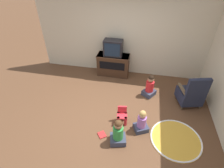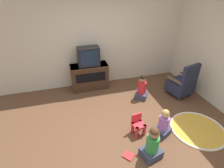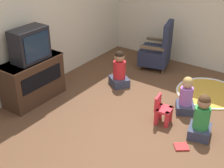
% 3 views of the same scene
% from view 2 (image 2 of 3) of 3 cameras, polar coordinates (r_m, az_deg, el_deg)
% --- Properties ---
extents(ground_plane, '(30.00, 30.00, 0.00)m').
position_cam_2_polar(ground_plane, '(4.01, 3.64, -13.81)').
color(ground_plane, brown).
extents(wall_back, '(5.65, 0.12, 2.86)m').
position_cam_2_polar(wall_back, '(5.17, -6.02, 14.74)').
color(wall_back, beige).
rests_on(wall_back, ground_plane).
extents(tv_cabinet, '(1.08, 0.48, 0.75)m').
position_cam_2_polar(tv_cabinet, '(5.22, -7.29, 2.52)').
color(tv_cabinet, '#382316').
rests_on(tv_cabinet, ground_plane).
extents(television, '(0.60, 0.34, 0.54)m').
position_cam_2_polar(television, '(4.93, -7.69, 8.86)').
color(television, black).
rests_on(television, tv_cabinet).
extents(black_armchair, '(0.72, 0.71, 1.00)m').
position_cam_2_polar(black_armchair, '(5.20, 21.86, 0.06)').
color(black_armchair, brown).
rests_on(black_armchair, ground_plane).
extents(yellow_kid_chair, '(0.28, 0.27, 0.45)m').
position_cam_2_polar(yellow_kid_chair, '(3.79, 8.51, -13.29)').
color(yellow_kid_chair, red).
rests_on(yellow_kid_chair, ground_plane).
extents(play_mat, '(1.17, 1.17, 0.04)m').
position_cam_2_polar(play_mat, '(4.37, 26.18, -13.08)').
color(play_mat, gold).
rests_on(play_mat, ground_plane).
extents(child_watching_left, '(0.41, 0.38, 0.68)m').
position_cam_2_polar(child_watching_left, '(3.35, 13.01, -18.67)').
color(child_watching_left, '#33384C').
rests_on(child_watching_left, ground_plane).
extents(child_watching_center, '(0.41, 0.39, 0.63)m').
position_cam_2_polar(child_watching_center, '(3.83, 16.46, -12.32)').
color(child_watching_center, '#33384C').
rests_on(child_watching_center, ground_plane).
extents(child_watching_right, '(0.45, 0.46, 0.69)m').
position_cam_2_polar(child_watching_right, '(4.84, 9.72, -1.28)').
color(child_watching_right, '#33384C').
rests_on(child_watching_right, ground_plane).
extents(book, '(0.25, 0.25, 0.02)m').
position_cam_2_polar(book, '(3.50, 5.43, -22.28)').
color(book, '#B22323').
rests_on(book, ground_plane).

